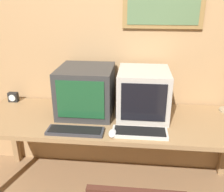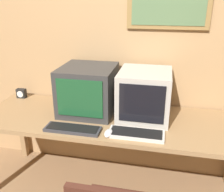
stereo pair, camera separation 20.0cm
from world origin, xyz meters
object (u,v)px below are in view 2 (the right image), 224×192
monitor_left (88,90)px  mouse_near_keyboard (108,133)px  monitor_right (144,94)px  keyboard_side (136,134)px  desk_clock (21,93)px  keyboard_main (73,129)px

monitor_left → mouse_near_keyboard: bearing=-55.0°
monitor_right → keyboard_side: bearing=-93.6°
desk_clock → monitor_left: bearing=-12.1°
monitor_left → keyboard_main: size_ratio=1.10×
keyboard_main → keyboard_side: size_ratio=1.04×
monitor_left → keyboard_main: (-0.02, -0.36, -0.19)m
monitor_right → monitor_left: bearing=179.7°
monitor_right → keyboard_side: 0.38m
monitor_right → desk_clock: size_ratio=4.99×
keyboard_side → mouse_near_keyboard: bearing=-168.2°
keyboard_main → monitor_right: bearing=35.8°
keyboard_side → mouse_near_keyboard: 0.20m
keyboard_side → monitor_right: bearing=86.4°
monitor_left → desk_clock: 0.79m
monitor_left → keyboard_main: monitor_left is taller
keyboard_main → desk_clock: desk_clock is taller
keyboard_side → mouse_near_keyboard: (-0.20, -0.04, 0.01)m
monitor_right → keyboard_main: monitor_right is taller
desk_clock → keyboard_side: bearing=-22.2°
keyboard_main → monitor_left: bearing=87.1°
monitor_right → desk_clock: 1.26m
keyboard_main → desk_clock: (-0.74, 0.53, 0.03)m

